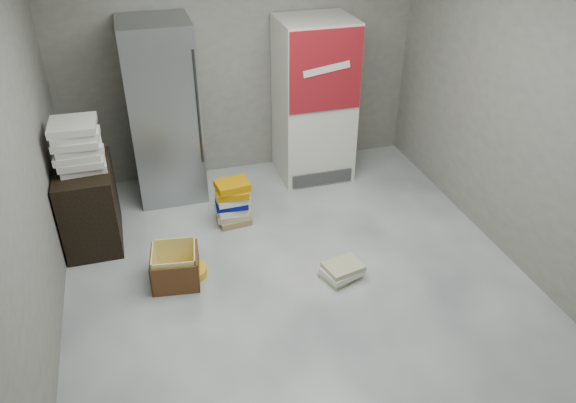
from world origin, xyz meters
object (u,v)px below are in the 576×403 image
(coke_cooler, at_px, (314,100))
(wood_shelf, at_px, (89,205))
(cardboard_box, at_px, (176,268))
(phonebook_stack_main, at_px, (232,203))
(steel_fridge, at_px, (164,112))

(coke_cooler, distance_m, wood_shelf, 2.63)
(coke_cooler, distance_m, cardboard_box, 2.51)
(coke_cooler, xyz_separation_m, phonebook_stack_main, (-1.12, -0.80, -0.67))
(wood_shelf, distance_m, cardboard_box, 1.13)
(steel_fridge, distance_m, coke_cooler, 1.65)
(wood_shelf, height_order, cardboard_box, wood_shelf)
(phonebook_stack_main, bearing_deg, steel_fridge, 121.84)
(cardboard_box, bearing_deg, phonebook_stack_main, 57.04)
(steel_fridge, xyz_separation_m, phonebook_stack_main, (0.53, -0.81, -0.71))
(steel_fridge, xyz_separation_m, coke_cooler, (1.65, -0.01, -0.05))
(wood_shelf, bearing_deg, coke_cooler, 16.28)
(wood_shelf, bearing_deg, phonebook_stack_main, -3.27)
(steel_fridge, xyz_separation_m, cardboard_box, (-0.14, -1.58, -0.81))
(cardboard_box, bearing_deg, steel_fridge, 92.67)
(wood_shelf, bearing_deg, cardboard_box, -51.15)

